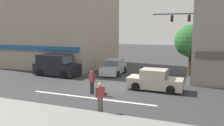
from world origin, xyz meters
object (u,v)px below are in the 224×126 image
object	(u,v)px
street_tree	(191,41)
utility_pole_far_right	(218,37)
traffic_light_mast	(197,34)
sedan_parked_curbside	(155,81)
pedestrian_foreground_with_bag	(100,96)
van_waiting_far	(56,66)
sedan_crossing_rightbound	(114,68)
pedestrian_mid_crossing	(92,81)
utility_pole_near_left	(59,36)

from	to	relation	value
street_tree	utility_pole_far_right	size ratio (longest dim) A/B	0.69
street_tree	traffic_light_mast	world-z (taller)	traffic_light_mast
street_tree	utility_pole_far_right	distance (m)	3.30
sedan_parked_curbside	pedestrian_foreground_with_bag	world-z (taller)	pedestrian_foreground_with_bag
street_tree	van_waiting_far	world-z (taller)	street_tree
sedan_crossing_rightbound	pedestrian_mid_crossing	size ratio (longest dim) A/B	2.50
utility_pole_near_left	pedestrian_foreground_with_bag	size ratio (longest dim) A/B	4.60
traffic_light_mast	pedestrian_mid_crossing	distance (m)	10.14
utility_pole_near_left	utility_pole_far_right	world-z (taller)	utility_pole_near_left
utility_pole_near_left	pedestrian_foreground_with_bag	distance (m)	14.14
traffic_light_mast	pedestrian_foreground_with_bag	world-z (taller)	traffic_light_mast
van_waiting_far	pedestrian_mid_crossing	size ratio (longest dim) A/B	2.78
traffic_light_mast	pedestrian_foreground_with_bag	distance (m)	11.45
street_tree	sedan_parked_curbside	bearing A→B (deg)	-108.68
sedan_parked_curbside	pedestrian_foreground_with_bag	size ratio (longest dim) A/B	2.48
sedan_parked_curbside	pedestrian_foreground_with_bag	bearing A→B (deg)	-107.99
utility_pole_near_left	sedan_crossing_rightbound	xyz separation A→B (m)	(6.34, 0.49, -3.28)
street_tree	utility_pole_far_right	bearing A→B (deg)	39.88
sedan_crossing_rightbound	pedestrian_foreground_with_bag	bearing A→B (deg)	-72.99
traffic_light_mast	van_waiting_far	world-z (taller)	traffic_light_mast
utility_pole_far_right	pedestrian_mid_crossing	xyz separation A→B (m)	(-8.74, -11.58, -2.95)
van_waiting_far	street_tree	bearing A→B (deg)	20.97
traffic_light_mast	pedestrian_foreground_with_bag	bearing A→B (deg)	-115.45
utility_pole_far_right	sedan_crossing_rightbound	size ratio (longest dim) A/B	1.80
utility_pole_near_left	sedan_parked_curbside	distance (m)	12.60
sedan_crossing_rightbound	pedestrian_mid_crossing	distance (m)	7.47
van_waiting_far	pedestrian_foreground_with_bag	size ratio (longest dim) A/B	2.78
utility_pole_far_right	traffic_light_mast	size ratio (longest dim) A/B	1.21
traffic_light_mast	pedestrian_mid_crossing	xyz separation A→B (m)	(-6.77, -6.83, -3.23)
pedestrian_foreground_with_bag	street_tree	bearing A→B (deg)	71.64
sedan_crossing_rightbound	van_waiting_far	bearing A→B (deg)	-152.41
traffic_light_mast	sedan_crossing_rightbound	xyz separation A→B (m)	(-7.92, 0.55, -3.46)
sedan_crossing_rightbound	street_tree	bearing A→B (deg)	15.90
van_waiting_far	pedestrian_mid_crossing	distance (m)	7.89
sedan_parked_curbside	van_waiting_far	xyz separation A→B (m)	(-10.32, 1.91, 0.29)
traffic_light_mast	sedan_parked_curbside	xyz separation A→B (m)	(-2.83, -4.09, -3.46)
sedan_crossing_rightbound	pedestrian_foreground_with_bag	size ratio (longest dim) A/B	2.50
utility_pole_near_left	sedan_parked_curbside	world-z (taller)	utility_pole_near_left
sedan_parked_curbside	pedestrian_mid_crossing	size ratio (longest dim) A/B	2.48
street_tree	sedan_crossing_rightbound	size ratio (longest dim) A/B	1.23
street_tree	sedan_parked_curbside	distance (m)	7.64
utility_pole_far_right	van_waiting_far	world-z (taller)	utility_pole_far_right
street_tree	utility_pole_near_left	distance (m)	13.97
sedan_parked_curbside	sedan_crossing_rightbound	bearing A→B (deg)	137.71
utility_pole_near_left	van_waiting_far	size ratio (longest dim) A/B	1.65
utility_pole_near_left	pedestrian_mid_crossing	distance (m)	10.62
utility_pole_far_right	traffic_light_mast	bearing A→B (deg)	-112.48
utility_pole_near_left	pedestrian_foreground_with_bag	xyz separation A→B (m)	(9.55, -9.98, -3.03)
street_tree	pedestrian_mid_crossing	distance (m)	11.62
utility_pole_near_left	pedestrian_mid_crossing	world-z (taller)	utility_pole_near_left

